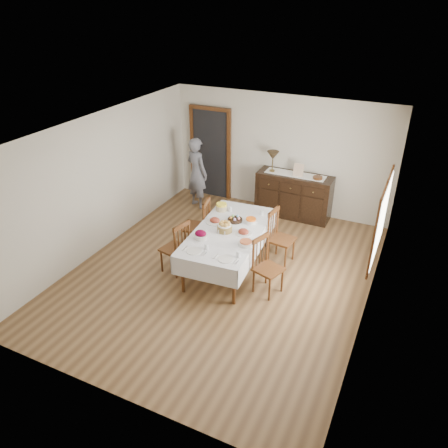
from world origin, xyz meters
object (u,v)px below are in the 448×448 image
at_px(chair_left_far, 200,224).
at_px(sideboard, 294,196).
at_px(dining_table, 229,235).
at_px(chair_right_near, 266,265).
at_px(table_lamp, 273,156).
at_px(chair_right_far, 279,236).
at_px(person, 197,171).
at_px(chair_left_near, 177,247).

xyz_separation_m(chair_left_far, sideboard, (1.20, 2.15, -0.05)).
distance_m(dining_table, chair_right_near, 0.94).
distance_m(sideboard, table_lamp, 0.99).
bearing_deg(chair_right_near, chair_right_far, 25.03).
bearing_deg(table_lamp, chair_left_far, -107.61).
distance_m(chair_right_far, person, 2.88).
relative_size(sideboard, table_lamp, 3.55).
bearing_deg(table_lamp, chair_left_near, -102.68).
bearing_deg(person, chair_left_near, 132.44).
distance_m(chair_left_far, person, 1.98).
xyz_separation_m(chair_left_near, table_lamp, (0.67, 2.99, 0.82)).
height_order(chair_right_far, sideboard, chair_right_far).
relative_size(chair_left_near, chair_right_far, 0.99).
bearing_deg(person, chair_left_far, 141.33).
bearing_deg(chair_right_near, sideboard, 26.97).
bearing_deg(table_lamp, dining_table, -87.76).
height_order(dining_table, chair_right_far, chair_right_far).
bearing_deg(chair_right_near, dining_table, 85.36).
bearing_deg(chair_left_near, person, -147.74).
xyz_separation_m(dining_table, chair_right_far, (0.74, 0.62, -0.16)).
relative_size(chair_left_near, table_lamp, 2.22).
distance_m(dining_table, chair_left_far, 0.86).
relative_size(dining_table, chair_left_far, 2.17).
height_order(chair_left_far, table_lamp, table_lamp).
height_order(chair_left_far, chair_right_near, chair_left_far).
xyz_separation_m(sideboard, table_lamp, (-0.52, -0.03, 0.84)).
height_order(chair_right_far, person, person).
relative_size(chair_right_near, table_lamp, 2.19).
distance_m(chair_left_near, chair_right_near, 1.63).
bearing_deg(dining_table, table_lamp, 87.91).
xyz_separation_m(dining_table, person, (-1.74, 2.04, 0.19)).
distance_m(chair_left_near, chair_right_far, 1.88).
bearing_deg(dining_table, chair_left_near, -150.74).
bearing_deg(chair_left_near, sideboard, 169.81).
bearing_deg(sideboard, person, -168.01).
bearing_deg(table_lamp, person, -165.23).
bearing_deg(table_lamp, sideboard, 2.91).
relative_size(chair_right_near, person, 0.57).
distance_m(chair_right_near, sideboard, 2.90).
relative_size(chair_right_far, table_lamp, 2.24).
distance_m(dining_table, table_lamp, 2.56).
height_order(dining_table, person, person).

